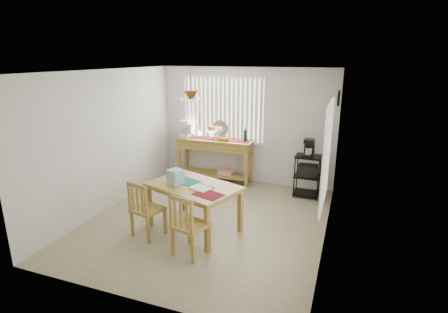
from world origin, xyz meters
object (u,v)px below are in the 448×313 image
at_px(chair_left, 146,209).
at_px(chair_right, 189,226).
at_px(cart_items, 309,148).
at_px(dining_table, 194,190).
at_px(sideboard, 215,150).
at_px(wire_cart, 307,172).

xyz_separation_m(chair_left, chair_right, (0.90, -0.28, 0.01)).
height_order(cart_items, chair_right, cart_items).
xyz_separation_m(dining_table, chair_left, (-0.61, -0.50, -0.23)).
bearing_deg(sideboard, chair_right, -75.04).
height_order(sideboard, cart_items, cart_items).
bearing_deg(dining_table, chair_right, -70.05).
bearing_deg(dining_table, cart_items, 53.13).
relative_size(sideboard, chair_right, 1.84).
bearing_deg(wire_cart, dining_table, -126.99).
relative_size(chair_left, chair_right, 0.98).
relative_size(wire_cart, cart_items, 2.43).
distance_m(sideboard, wire_cart, 2.16).
bearing_deg(sideboard, dining_table, -76.78).
height_order(sideboard, dining_table, sideboard).
distance_m(chair_left, chair_right, 0.94).
xyz_separation_m(cart_items, chair_left, (-2.20, -2.62, -0.57)).
distance_m(wire_cart, cart_items, 0.51).
height_order(dining_table, chair_right, chair_right).
relative_size(wire_cart, chair_left, 0.92).
bearing_deg(dining_table, sideboard, 103.22).
height_order(sideboard, chair_right, sideboard).
xyz_separation_m(sideboard, chair_left, (-0.07, -2.82, -0.29)).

